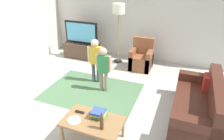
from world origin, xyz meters
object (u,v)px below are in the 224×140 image
at_px(tv_stand, 83,51).
at_px(armchair, 142,59).
at_px(bottle, 102,122).
at_px(tv_remote, 80,112).
at_px(child_center, 103,66).
at_px(book_stack, 98,113).
at_px(plate, 74,120).
at_px(floor_lamp, 119,12).
at_px(coffee_table, 93,123).
at_px(tv, 81,33).
at_px(couch, 200,107).
at_px(child_near_tv, 95,57).

height_order(tv_stand, armchair, armchair).
xyz_separation_m(bottle, tv_remote, (-0.52, 0.22, -0.12)).
height_order(child_center, book_stack, child_center).
bearing_deg(plate, child_center, 96.51).
xyz_separation_m(floor_lamp, tv_remote, (0.44, -3.16, -1.11)).
bearing_deg(child_center, plate, -83.49).
bearing_deg(coffee_table, tv, 121.89).
height_order(tv, bottle, tv).
relative_size(tv_stand, book_stack, 4.34).
bearing_deg(tv_remote, armchair, 81.66).
relative_size(coffee_table, bottle, 3.20).
distance_m(tv, tv_remote, 3.42).
relative_size(tv_stand, floor_lamp, 0.67).
bearing_deg(book_stack, couch, 34.10).
xyz_separation_m(tv, child_center, (1.45, -1.58, -0.19)).
bearing_deg(plate, tv_stand, 116.94).
bearing_deg(tv_remote, coffee_table, -19.74).
height_order(coffee_table, bottle, bottle).
distance_m(armchair, tv_remote, 2.99).
xyz_separation_m(couch, child_center, (-2.13, 0.30, 0.37)).
bearing_deg(child_center, bottle, -67.16).
relative_size(floor_lamp, child_center, 1.62).
bearing_deg(bottle, plate, 180.00).
height_order(coffee_table, plate, plate).
xyz_separation_m(child_near_tv, plate, (0.55, -1.95, -0.27)).
relative_size(couch, book_stack, 6.52).
bearing_deg(tv, book_stack, -56.40).
relative_size(tv, child_center, 1.00).
bearing_deg(couch, coffee_table, -143.90).
xyz_separation_m(tv_stand, book_stack, (1.97, -2.98, 0.24)).
distance_m(tv_stand, coffee_table, 3.65).
bearing_deg(plate, coffee_table, 23.22).
relative_size(armchair, tv_remote, 5.29).
height_order(floor_lamp, child_near_tv, floor_lamp).
bearing_deg(bottle, floor_lamp, 105.88).
bearing_deg(tv_stand, floor_lamp, 7.35).
bearing_deg(plate, armchair, 83.82).
relative_size(bottle, tv_remote, 1.84).
bearing_deg(tv, coffee_table, -58.11).
xyz_separation_m(armchair, bottle, (0.15, -3.18, 0.25)).
distance_m(armchair, coffee_table, 3.07).
relative_size(tv_stand, child_center, 1.09).
distance_m(child_near_tv, bottle, 2.21).
relative_size(coffee_table, book_stack, 3.62).
distance_m(armchair, floor_lamp, 1.50).
xyz_separation_m(floor_lamp, child_near_tv, (-0.09, -1.43, -0.85)).
xyz_separation_m(tv_stand, coffee_table, (1.92, -3.10, 0.13)).
distance_m(tv, floor_lamp, 1.38).
relative_size(armchair, floor_lamp, 0.51).
distance_m(couch, tv_remote, 2.26).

